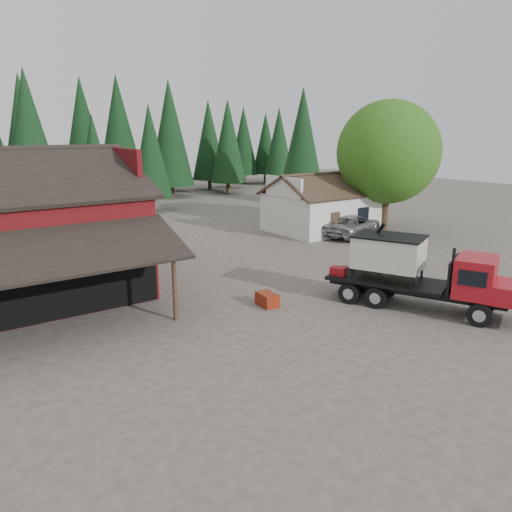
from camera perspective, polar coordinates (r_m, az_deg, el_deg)
ground at (r=23.10m, az=5.85°, el=-5.84°), size 120.00×120.00×0.00m
farmhouse at (r=40.56m, az=7.57°, el=5.27°), size 8.60×6.42×4.65m
deciduous_tree at (r=40.98m, az=14.90°, el=10.98°), size 8.00×8.00×10.20m
conifer_backdrop at (r=60.46m, az=-21.61°, el=5.73°), size 76.00×16.00×16.00m
near_pine_b at (r=50.55m, az=-11.99°, el=11.65°), size 3.96×3.96×10.40m
near_pine_c at (r=55.77m, az=5.33°, el=13.14°), size 4.84×4.84×12.40m
near_pine_d at (r=51.25m, az=-24.48°, el=12.43°), size 5.28×5.28×13.40m
feed_truck at (r=23.53m, az=18.14°, el=-1.65°), size 5.38×8.46×3.74m
silver_car at (r=38.82m, az=10.88°, el=3.49°), size 6.59×4.55×1.67m
equip_box at (r=23.09m, az=1.30°, el=-4.99°), size 0.80×1.16×0.60m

